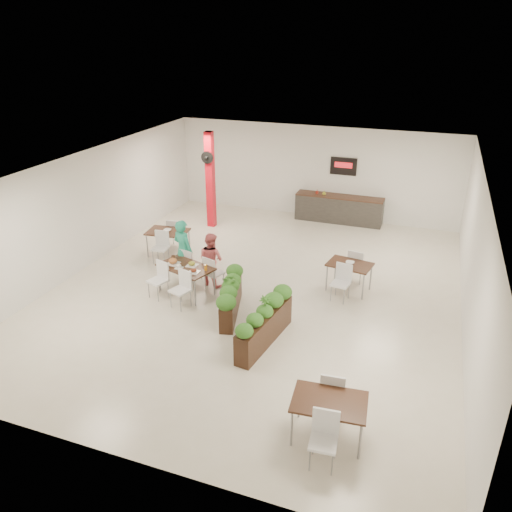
% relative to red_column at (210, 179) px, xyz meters
% --- Properties ---
extents(ground, '(12.00, 12.00, 0.00)m').
position_rel_red_column_xyz_m(ground, '(3.00, -3.79, -1.64)').
color(ground, beige).
rests_on(ground, ground).
extents(room_shell, '(10.10, 12.10, 3.22)m').
position_rel_red_column_xyz_m(room_shell, '(3.00, -3.79, 0.36)').
color(room_shell, white).
rests_on(room_shell, ground).
extents(red_column, '(0.40, 0.41, 3.20)m').
position_rel_red_column_xyz_m(red_column, '(0.00, 0.00, 0.00)').
color(red_column, red).
rests_on(red_column, ground).
extents(service_counter, '(3.00, 0.64, 2.20)m').
position_rel_red_column_xyz_m(service_counter, '(4.00, 1.86, -1.15)').
color(service_counter, '#2A2825').
rests_on(service_counter, ground).
extents(main_table, '(1.67, 1.92, 0.92)m').
position_rel_red_column_xyz_m(main_table, '(1.38, -4.59, -1.01)').
color(main_table, black).
rests_on(main_table, ground).
extents(diner_man, '(0.72, 0.58, 1.70)m').
position_rel_red_column_xyz_m(diner_man, '(0.99, -3.94, -0.79)').
color(diner_man, teal).
rests_on(diner_man, ground).
extents(diner_woman, '(0.84, 0.74, 1.44)m').
position_rel_red_column_xyz_m(diner_woman, '(1.79, -3.94, -0.92)').
color(diner_woman, '#DD6266').
rests_on(diner_woman, ground).
extents(planter_left, '(0.81, 1.90, 1.02)m').
position_rel_red_column_xyz_m(planter_left, '(2.84, -5.14, -1.13)').
color(planter_left, black).
rests_on(planter_left, ground).
extents(planter_right, '(0.65, 2.13, 1.13)m').
position_rel_red_column_xyz_m(planter_right, '(3.98, -6.02, -1.13)').
color(planter_right, black).
rests_on(planter_right, ground).
extents(side_table_a, '(1.27, 1.66, 0.92)m').
position_rel_red_column_xyz_m(side_table_a, '(-0.21, -2.62, -1.01)').
color(side_table_a, black).
rests_on(side_table_a, ground).
extents(side_table_b, '(1.19, 1.67, 0.92)m').
position_rel_red_column_xyz_m(side_table_b, '(5.24, -3.04, -1.02)').
color(side_table_b, black).
rests_on(side_table_b, ground).
extents(side_table_c, '(1.26, 1.65, 0.92)m').
position_rel_red_column_xyz_m(side_table_c, '(5.84, -8.25, -1.02)').
color(side_table_c, black).
rests_on(side_table_c, ground).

